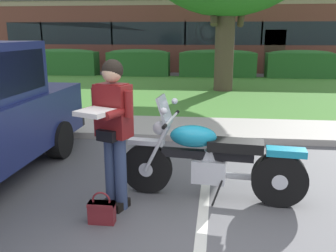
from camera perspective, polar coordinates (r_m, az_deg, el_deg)
ground_plane at (r=3.71m, az=5.34°, el=-17.63°), size 140.00×140.00×0.00m
curb_strip at (r=6.75m, az=5.90°, el=-1.90°), size 60.00×0.20×0.12m
concrete_walk at (r=7.57m, az=5.96°, el=-0.22°), size 60.00×1.50×0.08m
grass_lawn at (r=12.29m, az=6.17°, el=5.50°), size 60.00×8.14×0.06m
stall_stripe_1 at (r=3.88m, az=5.39°, el=-16.00°), size 0.24×4.40×0.01m
motorcycle at (r=4.34m, az=7.91°, el=-5.53°), size 2.24×0.82×1.26m
rider_person at (r=3.97m, az=-8.81°, el=0.34°), size 0.57×0.66×1.70m
handbag at (r=3.97m, az=-10.52°, el=-13.10°), size 0.28×0.13×0.36m
hedge_left at (r=17.63m, az=-16.35°, el=9.81°), size 3.22×0.90×1.24m
hedge_center_left at (r=16.61m, az=-4.72°, el=10.08°), size 2.80×0.90×1.24m
hedge_center_right at (r=16.31m, az=7.88°, el=9.91°), size 3.35×0.90×1.24m
hedge_right at (r=16.79m, az=20.30°, el=9.28°), size 2.88×0.90×1.24m
brick_building at (r=22.20m, az=3.42°, el=14.36°), size 21.93×8.19×3.69m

